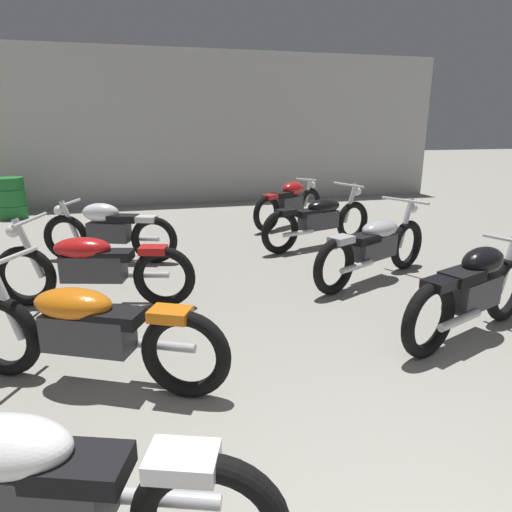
{
  "coord_description": "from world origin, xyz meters",
  "views": [
    {
      "loc": [
        -1.19,
        -0.84,
        1.91
      ],
      "look_at": [
        0.0,
        3.68,
        0.55
      ],
      "focal_mm": 31.93,
      "sensor_mm": 36.0,
      "label": 1
    }
  ],
  "objects_px": {
    "motorcycle_right_row_1": "(474,290)",
    "oil_drum": "(11,198)",
    "motorcycle_right_row_3": "(319,219)",
    "motorcycle_right_row_4": "(290,203)",
    "motorcycle_left_row_3": "(108,230)",
    "motorcycle_right_row_2": "(375,246)",
    "motorcycle_left_row_0": "(29,487)",
    "motorcycle_left_row_1": "(87,330)",
    "motorcycle_left_row_2": "(92,266)"
  },
  "relations": [
    {
      "from": "oil_drum",
      "to": "motorcycle_left_row_0",
      "type": "bearing_deg",
      "value": -76.92
    },
    {
      "from": "motorcycle_right_row_3",
      "to": "motorcycle_right_row_4",
      "type": "relative_size",
      "value": 1.21
    },
    {
      "from": "motorcycle_left_row_0",
      "to": "motorcycle_right_row_1",
      "type": "distance_m",
      "value": 3.75
    },
    {
      "from": "motorcycle_left_row_3",
      "to": "oil_drum",
      "type": "height_order",
      "value": "motorcycle_left_row_3"
    },
    {
      "from": "motorcycle_left_row_2",
      "to": "motorcycle_right_row_3",
      "type": "relative_size",
      "value": 1.01
    },
    {
      "from": "motorcycle_left_row_3",
      "to": "motorcycle_left_row_2",
      "type": "bearing_deg",
      "value": -92.9
    },
    {
      "from": "motorcycle_right_row_3",
      "to": "motorcycle_left_row_0",
      "type": "bearing_deg",
      "value": -124.09
    },
    {
      "from": "motorcycle_right_row_2",
      "to": "motorcycle_right_row_4",
      "type": "distance_m",
      "value": 3.29
    },
    {
      "from": "motorcycle_right_row_4",
      "to": "motorcycle_right_row_2",
      "type": "bearing_deg",
      "value": -90.05
    },
    {
      "from": "motorcycle_left_row_1",
      "to": "motorcycle_right_row_1",
      "type": "height_order",
      "value": "motorcycle_left_row_1"
    },
    {
      "from": "motorcycle_left_row_1",
      "to": "motorcycle_right_row_2",
      "type": "bearing_deg",
      "value": 26.81
    },
    {
      "from": "motorcycle_left_row_3",
      "to": "motorcycle_right_row_2",
      "type": "bearing_deg",
      "value": -27.58
    },
    {
      "from": "motorcycle_right_row_3",
      "to": "motorcycle_right_row_1",
      "type": "bearing_deg",
      "value": -87.98
    },
    {
      "from": "motorcycle_right_row_4",
      "to": "motorcycle_left_row_0",
      "type": "bearing_deg",
      "value": -117.39
    },
    {
      "from": "motorcycle_right_row_1",
      "to": "oil_drum",
      "type": "relative_size",
      "value": 2.21
    },
    {
      "from": "motorcycle_left_row_0",
      "to": "motorcycle_right_row_2",
      "type": "bearing_deg",
      "value": 43.51
    },
    {
      "from": "motorcycle_left_row_3",
      "to": "motorcycle_right_row_4",
      "type": "bearing_deg",
      "value": 26.06
    },
    {
      "from": "motorcycle_left_row_0",
      "to": "motorcycle_left_row_2",
      "type": "height_order",
      "value": "same"
    },
    {
      "from": "motorcycle_right_row_1",
      "to": "oil_drum",
      "type": "distance_m",
      "value": 9.01
    },
    {
      "from": "motorcycle_right_row_1",
      "to": "motorcycle_left_row_2",
      "type": "bearing_deg",
      "value": 154.06
    },
    {
      "from": "motorcycle_right_row_2",
      "to": "motorcycle_right_row_1",
      "type": "bearing_deg",
      "value": -87.28
    },
    {
      "from": "motorcycle_left_row_1",
      "to": "motorcycle_right_row_4",
      "type": "relative_size",
      "value": 1.15
    },
    {
      "from": "motorcycle_left_row_1",
      "to": "oil_drum",
      "type": "relative_size",
      "value": 2.35
    },
    {
      "from": "motorcycle_right_row_1",
      "to": "motorcycle_left_row_0",
      "type": "bearing_deg",
      "value": -156.23
    },
    {
      "from": "motorcycle_left_row_2",
      "to": "motorcycle_right_row_4",
      "type": "bearing_deg",
      "value": 44.62
    },
    {
      "from": "motorcycle_left_row_0",
      "to": "motorcycle_right_row_2",
      "type": "height_order",
      "value": "same"
    },
    {
      "from": "motorcycle_left_row_0",
      "to": "motorcycle_left_row_1",
      "type": "xyz_separation_m",
      "value": [
        0.1,
        1.54,
        0.0
      ]
    },
    {
      "from": "motorcycle_left_row_2",
      "to": "motorcycle_right_row_3",
      "type": "xyz_separation_m",
      "value": [
        3.3,
        1.72,
        0.0
      ]
    },
    {
      "from": "motorcycle_right_row_1",
      "to": "motorcycle_right_row_2",
      "type": "bearing_deg",
      "value": 92.72
    },
    {
      "from": "motorcycle_left_row_2",
      "to": "oil_drum",
      "type": "distance_m",
      "value": 5.87
    },
    {
      "from": "motorcycle_right_row_2",
      "to": "motorcycle_left_row_3",
      "type": "bearing_deg",
      "value": 152.42
    },
    {
      "from": "motorcycle_left_row_0",
      "to": "motorcycle_left_row_3",
      "type": "bearing_deg",
      "value": 88.86
    },
    {
      "from": "motorcycle_right_row_2",
      "to": "motorcycle_right_row_3",
      "type": "distance_m",
      "value": 1.71
    },
    {
      "from": "motorcycle_right_row_3",
      "to": "motorcycle_right_row_2",
      "type": "bearing_deg",
      "value": -88.66
    },
    {
      "from": "motorcycle_right_row_1",
      "to": "motorcycle_right_row_3",
      "type": "xyz_separation_m",
      "value": [
        -0.12,
        3.38,
        -0.01
      ]
    },
    {
      "from": "motorcycle_left_row_0",
      "to": "motorcycle_left_row_3",
      "type": "xyz_separation_m",
      "value": [
        0.1,
        4.88,
        0.01
      ]
    },
    {
      "from": "motorcycle_left_row_3",
      "to": "oil_drum",
      "type": "relative_size",
      "value": 2.22
    },
    {
      "from": "motorcycle_left_row_3",
      "to": "motorcycle_right_row_4",
      "type": "relative_size",
      "value": 1.09
    },
    {
      "from": "motorcycle_right_row_1",
      "to": "motorcycle_right_row_4",
      "type": "xyz_separation_m",
      "value": [
        -0.08,
        4.96,
        0.0
      ]
    },
    {
      "from": "motorcycle_left_row_0",
      "to": "motorcycle_left_row_3",
      "type": "height_order",
      "value": "motorcycle_left_row_0"
    },
    {
      "from": "motorcycle_right_row_1",
      "to": "motorcycle_right_row_2",
      "type": "relative_size",
      "value": 0.94
    },
    {
      "from": "motorcycle_left_row_3",
      "to": "motorcycle_right_row_1",
      "type": "xyz_separation_m",
      "value": [
        3.33,
        -3.37,
        0.0
      ]
    },
    {
      "from": "motorcycle_right_row_3",
      "to": "motorcycle_right_row_4",
      "type": "xyz_separation_m",
      "value": [
        0.04,
        1.58,
        0.01
      ]
    },
    {
      "from": "motorcycle_right_row_2",
      "to": "motorcycle_left_row_0",
      "type": "bearing_deg",
      "value": -136.49
    },
    {
      "from": "motorcycle_left_row_2",
      "to": "motorcycle_right_row_4",
      "type": "xyz_separation_m",
      "value": [
        3.34,
        3.3,
        0.01
      ]
    },
    {
      "from": "motorcycle_right_row_4",
      "to": "motorcycle_left_row_3",
      "type": "bearing_deg",
      "value": -153.94
    },
    {
      "from": "motorcycle_right_row_2",
      "to": "motorcycle_right_row_3",
      "type": "height_order",
      "value": "same"
    },
    {
      "from": "motorcycle_left_row_2",
      "to": "motorcycle_right_row_3",
      "type": "height_order",
      "value": "same"
    },
    {
      "from": "motorcycle_left_row_2",
      "to": "motorcycle_right_row_4",
      "type": "relative_size",
      "value": 1.23
    },
    {
      "from": "motorcycle_left_row_2",
      "to": "motorcycle_right_row_2",
      "type": "xyz_separation_m",
      "value": [
        3.34,
        0.01,
        0.0
      ]
    }
  ]
}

